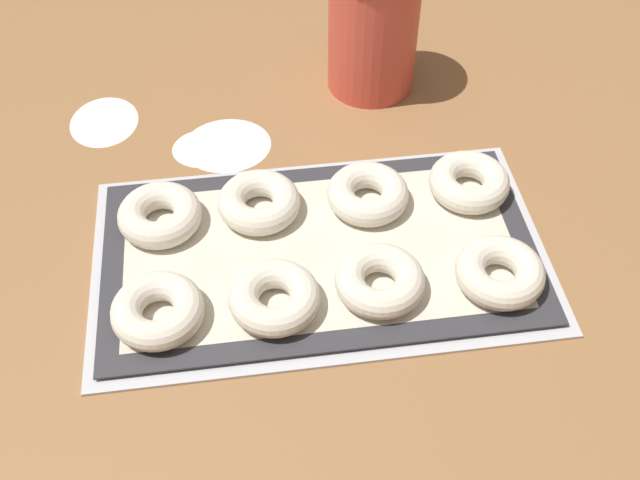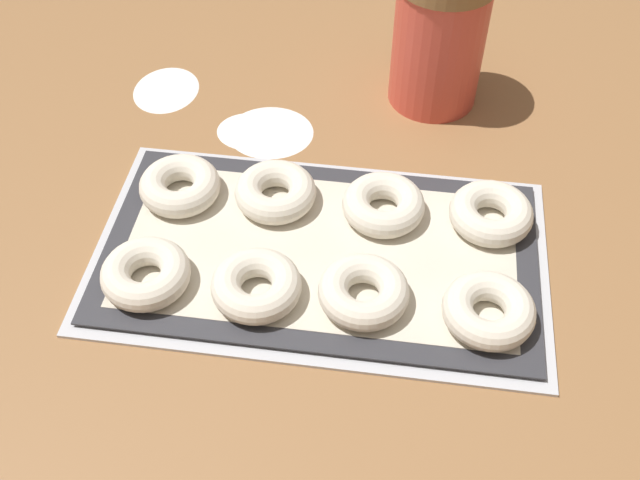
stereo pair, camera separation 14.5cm
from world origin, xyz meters
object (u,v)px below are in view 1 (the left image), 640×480
at_px(baking_tray, 320,254).
at_px(bagel_back_mid_left, 259,202).
at_px(bagel_front_mid_left, 274,297).
at_px(bagel_front_far_right, 500,272).
at_px(bagel_front_mid_right, 380,281).
at_px(flour_canister, 373,25).
at_px(bagel_back_far_left, 160,215).
at_px(bagel_back_mid_right, 368,194).
at_px(bagel_back_far_right, 469,182).
at_px(bagel_front_far_left, 158,310).

bearing_deg(baking_tray, bagel_back_mid_left, 132.61).
relative_size(bagel_front_mid_left, bagel_front_far_right, 1.00).
relative_size(bagel_front_mid_right, flour_canister, 0.52).
bearing_deg(bagel_back_mid_left, bagel_front_mid_right, -48.58).
xyz_separation_m(bagel_front_mid_right, bagel_back_far_left, (-0.23, 0.12, 0.00)).
relative_size(bagel_back_mid_right, bagel_back_far_right, 1.00).
height_order(bagel_back_mid_left, bagel_back_mid_right, same).
xyz_separation_m(bagel_front_far_left, bagel_back_mid_left, (0.11, 0.14, 0.00)).
bearing_deg(bagel_back_mid_right, bagel_front_far_right, -48.73).
bearing_deg(bagel_back_mid_left, bagel_back_far_right, -0.08).
xyz_separation_m(bagel_front_mid_right, bagel_front_far_right, (0.13, -0.01, 0.00)).
distance_m(bagel_back_far_left, bagel_back_mid_right, 0.24).
relative_size(bagel_front_far_right, bagel_back_far_right, 1.00).
relative_size(bagel_front_far_left, bagel_front_far_right, 1.00).
bearing_deg(flour_canister, bagel_back_mid_right, -101.13).
bearing_deg(bagel_back_mid_right, bagel_back_far_left, -179.59).
bearing_deg(bagel_front_far_left, flour_canister, 52.74).
bearing_deg(flour_canister, bagel_front_mid_left, -114.11).
xyz_separation_m(baking_tray, bagel_back_mid_right, (0.06, 0.06, 0.02)).
xyz_separation_m(bagel_front_far_left, flour_canister, (0.28, 0.37, 0.06)).
relative_size(baking_tray, bagel_back_far_right, 5.30).
distance_m(bagel_front_mid_left, bagel_back_far_right, 0.28).
height_order(bagel_front_mid_right, flour_canister, flour_canister).
bearing_deg(bagel_front_far_left, bagel_back_mid_right, 29.43).
distance_m(bagel_back_far_right, flour_canister, 0.26).
height_order(bagel_front_far_right, bagel_back_far_left, same).
xyz_separation_m(bagel_front_far_right, bagel_back_mid_right, (-0.12, 0.13, 0.00)).
distance_m(baking_tray, bagel_back_mid_right, 0.09).
bearing_deg(baking_tray, bagel_back_mid_right, 44.52).
distance_m(bagel_back_mid_left, bagel_back_far_right, 0.24).
bearing_deg(flour_canister, bagel_back_far_left, -139.51).
bearing_deg(bagel_front_mid_left, bagel_back_mid_right, 48.05).
bearing_deg(bagel_front_far_left, bagel_back_mid_left, 50.63).
bearing_deg(bagel_back_mid_left, bagel_back_mid_right, -1.60).
bearing_deg(bagel_front_far_right, bagel_front_mid_right, 177.21).
xyz_separation_m(bagel_front_far_right, flour_canister, (-0.07, 0.37, 0.06)).
bearing_deg(flour_canister, bagel_front_mid_right, -98.89).
distance_m(bagel_front_far_right, bagel_back_mid_right, 0.18).
xyz_separation_m(bagel_back_far_left, bagel_back_mid_left, (0.11, 0.01, 0.00)).
height_order(bagel_back_far_left, flour_canister, flour_canister).
bearing_deg(bagel_front_far_right, bagel_back_mid_left, 150.56).
bearing_deg(bagel_back_mid_right, bagel_back_far_right, 1.48).
xyz_separation_m(bagel_front_far_right, bagel_back_far_left, (-0.35, 0.13, 0.00)).
relative_size(bagel_front_mid_right, bagel_front_far_right, 1.00).
relative_size(bagel_back_mid_left, bagel_back_far_right, 1.00).
bearing_deg(bagel_back_far_left, flour_canister, 40.49).
xyz_separation_m(bagel_front_far_left, bagel_back_far_left, (0.00, 0.13, 0.00)).
bearing_deg(bagel_back_mid_left, flour_canister, 54.02).
height_order(bagel_front_far_left, bagel_back_mid_right, same).
distance_m(bagel_front_mid_right, bagel_back_far_right, 0.18).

